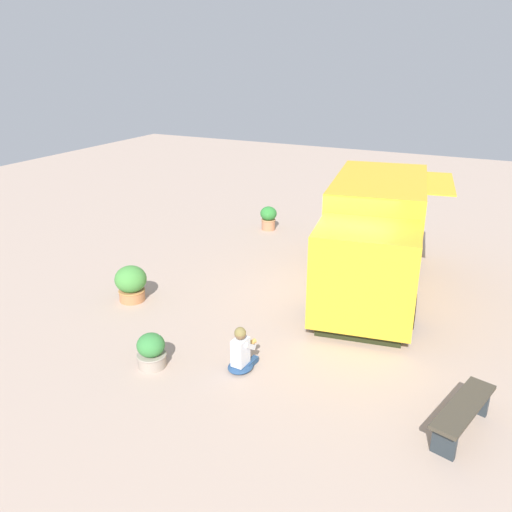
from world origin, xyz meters
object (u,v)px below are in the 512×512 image
planter_flowering_near (131,283)px  planter_flowering_far (268,217)px  food_truck (374,239)px  planter_flowering_side (151,351)px  plaza_bench (463,412)px  person_customer (242,353)px

planter_flowering_near → planter_flowering_far: size_ratio=1.10×
food_truck → planter_flowering_side: food_truck is taller
planter_flowering_near → planter_flowering_side: bearing=-44.3°
planter_flowering_side → plaza_bench: planter_flowering_side is taller
planter_flowering_near → planter_flowering_far: 6.13m
food_truck → planter_flowering_near: 5.74m
planter_flowering_far → planter_flowering_side: (1.44, -8.11, -0.09)m
planter_flowering_near → plaza_bench: 7.42m
planter_flowering_side → plaza_bench: 5.26m
person_customer → plaza_bench: size_ratio=0.52×
planter_flowering_side → plaza_bench: bearing=6.2°
planter_flowering_near → planter_flowering_side: (2.06, -2.01, -0.12)m
food_truck → planter_flowering_near: size_ratio=7.02×
person_customer → plaza_bench: (3.73, -0.07, 0.05)m
person_customer → planter_flowering_side: person_customer is taller
planter_flowering_far → planter_flowering_side: planter_flowering_far is taller
person_customer → planter_flowering_far: size_ratio=1.12×
food_truck → planter_flowering_side: bearing=-117.1°
person_customer → planter_flowering_side: bearing=-156.8°
person_customer → planter_flowering_far: 8.02m
planter_flowering_far → plaza_bench: bearing=-48.5°
planter_flowering_side → planter_flowering_near: bearing=135.7°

